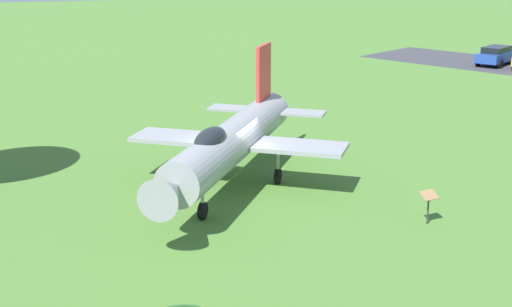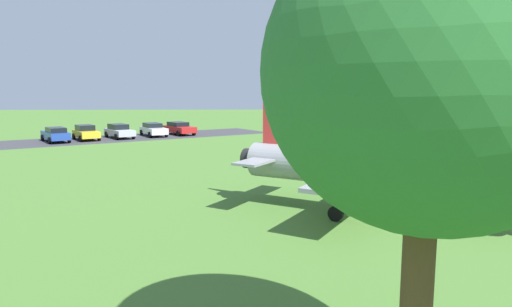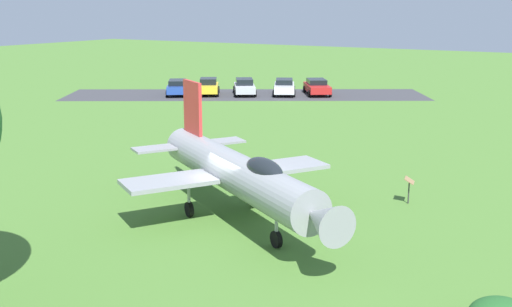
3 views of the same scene
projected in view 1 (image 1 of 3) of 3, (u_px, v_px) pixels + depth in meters
The scene contains 4 objects.
ground_plane at pixel (233, 189), 27.78m from camera, with size 200.00×200.00×0.00m, color #47722D.
display_jet at pixel (230, 142), 26.90m from camera, with size 9.18×12.01×4.98m.
info_plaque at pixel (429, 200), 24.06m from camera, with size 0.67×0.51×1.14m.
parked_car_blue at pixel (497, 55), 56.15m from camera, with size 4.94×4.15×1.45m.
Camera 1 is at (-6.20, -25.58, 9.03)m, focal length 50.85 mm.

